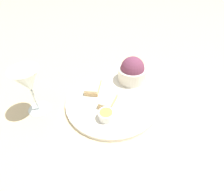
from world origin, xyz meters
TOP-DOWN VIEW (x-y plane):
  - ground_plane at (0.00, 0.00)m, footprint 4.00×4.00m
  - dinner_plate at (0.00, 0.00)m, footprint 0.35×0.35m
  - salad_bowl at (-0.14, 0.03)m, footprint 0.11×0.11m
  - sauce_ramekin at (0.09, 0.02)m, footprint 0.05×0.05m
  - cheese_toast_near at (-0.03, -0.09)m, footprint 0.10×0.08m
  - cheese_toast_far at (0.02, -0.01)m, footprint 0.09×0.05m
  - wine_glass at (0.14, -0.23)m, footprint 0.09×0.09m

SIDE VIEW (x-z plane):
  - ground_plane at x=0.00m, z-range 0.00..0.00m
  - dinner_plate at x=0.00m, z-range 0.00..0.01m
  - cheese_toast_near at x=-0.03m, z-range 0.01..0.04m
  - cheese_toast_far at x=0.02m, z-range 0.01..0.04m
  - sauce_ramekin at x=0.09m, z-range 0.02..0.04m
  - salad_bowl at x=-0.14m, z-range 0.01..0.11m
  - wine_glass at x=0.14m, z-range 0.04..0.22m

